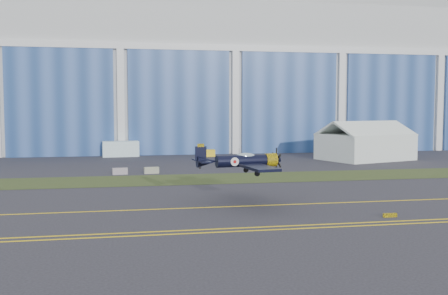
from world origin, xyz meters
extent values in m
plane|color=#2F2E36|center=(0.00, 0.00, 0.00)|extent=(260.00, 260.00, 0.00)
cube|color=#475128|center=(0.00, 14.00, 0.02)|extent=(260.00, 10.00, 0.02)
cube|color=silver|center=(0.00, 72.00, 15.00)|extent=(220.00, 45.00, 30.00)
cube|color=navy|center=(0.00, 49.20, 10.00)|extent=(220.00, 0.60, 20.00)
cube|color=silver|center=(0.00, 49.15, 20.60)|extent=(220.00, 0.70, 1.20)
cube|color=yellow|center=(0.00, -5.00, 0.01)|extent=(200.00, 0.20, 0.02)
cube|color=yellow|center=(0.00, -14.50, 0.01)|extent=(80.00, 0.20, 0.02)
cube|color=yellow|center=(0.00, -13.50, 0.01)|extent=(80.00, 0.20, 0.02)
cube|color=yellow|center=(22.00, -12.00, 0.17)|extent=(1.20, 0.15, 0.35)
cube|color=white|center=(-0.16, 47.25, 1.42)|extent=(6.78, 3.20, 2.85)
cube|color=yellow|center=(15.90, 44.32, 0.64)|extent=(2.21, 1.39, 1.29)
cube|color=#9A8F9A|center=(-0.06, 20.45, 0.45)|extent=(2.05, 0.79, 0.90)
cube|color=#9A9D86|center=(4.17, 20.71, 0.45)|extent=(2.06, 0.85, 0.90)
camera|label=1|loc=(0.66, -51.18, 8.96)|focal=42.00mm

